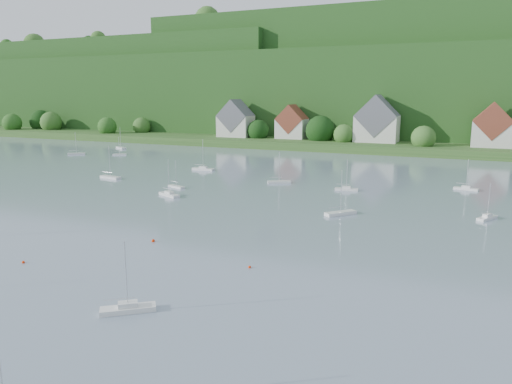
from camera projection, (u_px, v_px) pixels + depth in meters
far_shore_strip at (369, 142)px, 200.78m from camera, size 600.00×60.00×3.00m
forested_ridge at (397, 91)px, 257.84m from camera, size 620.00×181.22×69.89m
village_building_0 at (236, 122)px, 209.37m from camera, size 14.00×10.40×16.00m
village_building_1 at (292, 124)px, 201.39m from camera, size 12.00×9.36×14.00m
village_building_2 at (377, 123)px, 186.30m from camera, size 16.00×11.44×18.00m
village_building_3 at (492, 128)px, 168.80m from camera, size 13.00×10.40×15.50m
near_sailboat_3 at (128, 308)px, 47.97m from camera, size 5.16×4.52×7.28m
mooring_buoy_2 at (250, 268)px, 60.17m from camera, size 0.38×0.38×0.38m
mooring_buoy_3 at (153, 242)px, 70.84m from camera, size 0.51×0.51×0.51m
mooring_buoy_5 at (23, 263)px, 61.90m from camera, size 0.38×0.38×0.38m
far_sailboat_cluster at (335, 178)px, 122.32m from camera, size 193.58×75.23×8.71m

